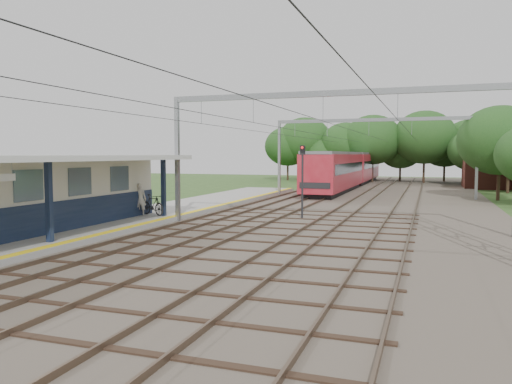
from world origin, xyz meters
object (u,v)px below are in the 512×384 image
at_px(person, 140,199).
at_px(train, 350,168).
at_px(bicycle, 153,205).
at_px(signal_post, 302,173).

distance_m(person, train, 35.07).
height_order(bicycle, signal_post, signal_post).
relative_size(train, signal_post, 8.74).
bearing_deg(signal_post, bicycle, -179.41).
bearing_deg(train, signal_post, -86.56).
bearing_deg(signal_post, train, 71.48).
bearing_deg(person, bicycle, -168.22).
relative_size(person, train, 0.05).
relative_size(bicycle, train, 0.05).
bearing_deg(train, person, -101.03).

